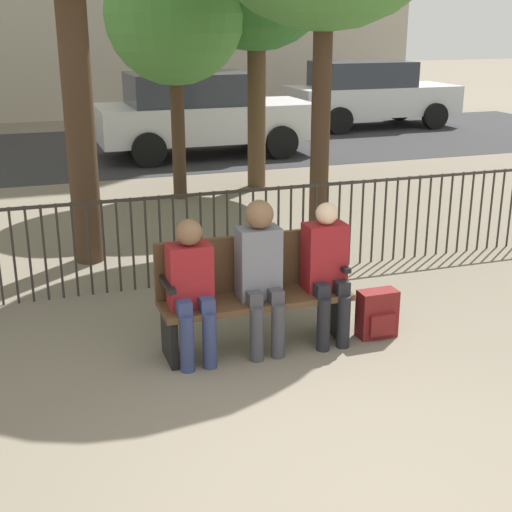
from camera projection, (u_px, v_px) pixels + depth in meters
ground_plane at (375, 499)px, 4.04m from camera, size 80.00×80.00×0.00m
park_bench at (253, 289)px, 5.84m from camera, size 1.57×0.45×0.92m
seated_person_0 at (191, 284)px, 5.50m from camera, size 0.34×0.39×1.16m
seated_person_1 at (260, 268)px, 5.66m from camera, size 0.34×0.39×1.26m
seated_person_2 at (326, 267)px, 5.85m from camera, size 0.34×0.39×1.19m
backpack at (377, 314)px, 6.06m from camera, size 0.33×0.21×0.41m
fence_railing at (201, 230)px, 7.23m from camera, size 9.01×0.03×0.95m
tree_2 at (174, 15)px, 10.05m from camera, size 2.00×2.00×3.67m
street_surface at (101, 150)px, 14.81m from camera, size 24.00×6.00×0.01m
parked_car_1 at (369, 93)px, 17.81m from camera, size 4.20×1.94×1.62m
parked_car_2 at (200, 113)px, 14.03m from camera, size 4.20×1.94×1.62m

